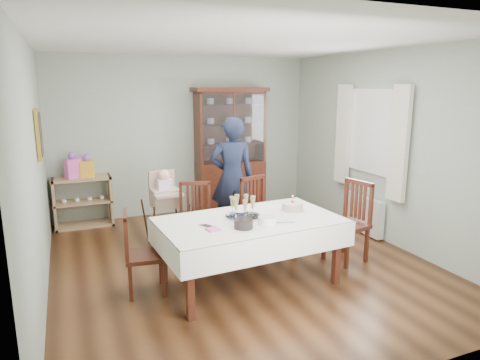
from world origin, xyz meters
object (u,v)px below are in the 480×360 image
chair_end_left (144,269)px  gift_bag_pink (73,167)px  sideboard (83,202)px  china_cabinet (230,148)px  chair_end_right (347,237)px  birthday_cake (292,207)px  champagne_tray (243,211)px  chair_far_right (260,227)px  high_chair (166,217)px  woman (232,178)px  chair_far_left (196,235)px  gift_bag_orange (87,167)px  dining_table (250,251)px

chair_end_left → gift_bag_pink: 2.78m
sideboard → china_cabinet: bearing=-0.5°
chair_end_right → birthday_cake: size_ratio=3.65×
sideboard → champagne_tray: (1.58, -2.79, 0.43)m
chair_far_right → chair_end_left: chair_far_right is taller
sideboard → champagne_tray: champagne_tray is taller
high_chair → birthday_cake: 1.90m
woman → champagne_tray: bearing=87.2°
chair_end_left → birthday_cake: (1.73, -0.14, 0.54)m
china_cabinet → champagne_tray: bearing=-108.3°
woman → china_cabinet: bearing=-96.0°
chair_end_left → champagne_tray: bearing=-90.1°
china_cabinet → birthday_cake: size_ratio=7.75×
china_cabinet → champagne_tray: 2.93m
chair_far_left → birthday_cake: chair_far_left is taller
high_chair → gift_bag_pink: 1.84m
chair_far_right → woman: (-0.19, 0.59, 0.60)m
chair_far_right → birthday_cake: (0.00, -0.88, 0.52)m
high_chair → gift_bag_pink: size_ratio=2.64×
birthday_cake → sideboard: bearing=128.6°
china_cabinet → gift_bag_orange: 2.41m
chair_far_left → chair_far_right: (0.92, -0.03, 0.00)m
china_cabinet → birthday_cake: 2.79m
chair_far_left → gift_bag_orange: size_ratio=2.64×
gift_bag_orange → champagne_tray: bearing=-61.7°
high_chair → dining_table: bearing=-70.9°
chair_far_left → china_cabinet: bearing=73.8°
dining_table → china_cabinet: bearing=73.0°
high_chair → birthday_cake: (1.20, -1.42, 0.38)m
gift_bag_orange → birthday_cake: bearing=-52.4°
chair_far_left → high_chair: bearing=135.9°
chair_end_left → champagne_tray: (1.10, -0.15, 0.56)m
chair_end_right → gift_bag_pink: 4.22m
birthday_cake → gift_bag_orange: (-2.12, 2.76, 0.15)m
sideboard → chair_far_right: 2.92m
china_cabinet → chair_end_left: (-2.01, -2.62, -0.85)m
gift_bag_pink → chair_end_right: bearing=-40.7°
china_cabinet → high_chair: china_cabinet is taller
birthday_cake → dining_table: bearing=-170.9°
high_chair → champagne_tray: size_ratio=2.73×
champagne_tray → gift_bag_orange: 3.14m
high_chair → woman: bearing=-0.0°
china_cabinet → woman: size_ratio=1.23×
woman → gift_bag_orange: 2.32m
china_cabinet → chair_end_right: china_cabinet is taller
chair_far_left → high_chair: (-0.28, 0.51, 0.14)m
chair_far_left → gift_bag_orange: 2.30m
gift_bag_pink → gift_bag_orange: bearing=0.0°
sideboard → gift_bag_pink: (-0.11, -0.02, 0.58)m
dining_table → sideboard: size_ratio=2.30×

